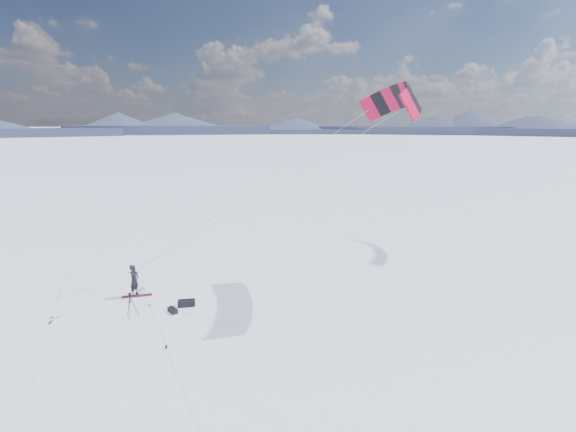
{
  "coord_description": "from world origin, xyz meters",
  "views": [
    {
      "loc": [
        8.01,
        -19.16,
        9.19
      ],
      "look_at": [
        7.52,
        2.93,
        4.23
      ],
      "focal_mm": 26.0,
      "sensor_mm": 36.0,
      "label": 1
    }
  ],
  "objects_px": {
    "gear_bag_a": "(187,303)",
    "snowkiter": "(136,295)",
    "snowboard": "(137,296)",
    "tripod": "(130,302)",
    "gear_bag_b": "(173,310)"
  },
  "relations": [
    {
      "from": "snowkiter",
      "to": "snowboard",
      "type": "distance_m",
      "value": 0.19
    },
    {
      "from": "snowboard",
      "to": "gear_bag_b",
      "type": "xyz_separation_m",
      "value": [
        2.51,
        -1.92,
        0.1
      ]
    },
    {
      "from": "tripod",
      "to": "gear_bag_a",
      "type": "height_order",
      "value": "tripod"
    },
    {
      "from": "snowkiter",
      "to": "gear_bag_a",
      "type": "height_order",
      "value": "snowkiter"
    },
    {
      "from": "snowboard",
      "to": "gear_bag_a",
      "type": "xyz_separation_m",
      "value": [
        3.02,
        -1.16,
        0.15
      ]
    },
    {
      "from": "gear_bag_a",
      "to": "snowboard",
      "type": "bearing_deg",
      "value": 148.33
    },
    {
      "from": "snowboard",
      "to": "gear_bag_a",
      "type": "bearing_deg",
      "value": -37.17
    },
    {
      "from": "gear_bag_a",
      "to": "tripod",
      "type": "bearing_deg",
      "value": -159.82
    },
    {
      "from": "tripod",
      "to": "gear_bag_a",
      "type": "bearing_deg",
      "value": 2.78
    },
    {
      "from": "gear_bag_a",
      "to": "snowkiter",
      "type": "bearing_deg",
      "value": 146.89
    },
    {
      "from": "tripod",
      "to": "snowboard",
      "type": "bearing_deg",
      "value": 77.63
    },
    {
      "from": "tripod",
      "to": "gear_bag_b",
      "type": "xyz_separation_m",
      "value": [
        1.81,
        0.62,
        -0.71
      ]
    },
    {
      "from": "snowkiter",
      "to": "gear_bag_a",
      "type": "relative_size",
      "value": 1.9
    },
    {
      "from": "snowkiter",
      "to": "tripod",
      "type": "height_order",
      "value": "tripod"
    },
    {
      "from": "snowboard",
      "to": "tripod",
      "type": "xyz_separation_m",
      "value": [
        0.71,
        -2.54,
        0.81
      ]
    }
  ]
}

